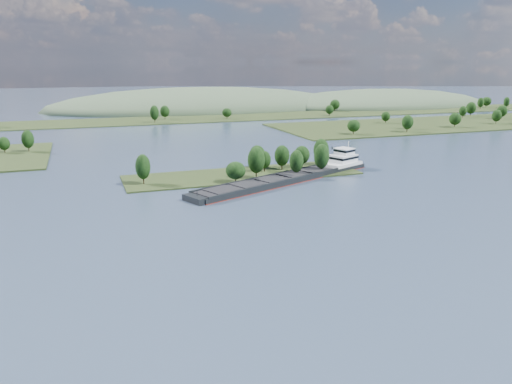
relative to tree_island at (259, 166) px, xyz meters
name	(u,v)px	position (x,y,z in m)	size (l,w,h in m)	color
ground	(302,214)	(-7.00, -58.95, -3.81)	(1800.00, 1800.00, 0.00)	#314055
tree_island	(259,166)	(0.00, 0.00, 0.00)	(100.00, 33.52, 14.17)	#233216
right_bank	(472,122)	(224.56, 120.67, -2.92)	(320.00, 90.00, 14.04)	#233216
back_shoreline	(170,120)	(0.71, 220.82, -3.20)	(900.00, 60.00, 15.29)	#233216
hill_east	(382,105)	(253.00, 291.05, -3.81)	(260.00, 140.00, 36.00)	#3F543A
hill_west	(202,108)	(53.00, 321.05, -3.81)	(320.00, 160.00, 44.00)	#3F543A
cargo_barge	(296,175)	(11.81, -12.62, -2.21)	(90.55, 47.46, 12.70)	black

